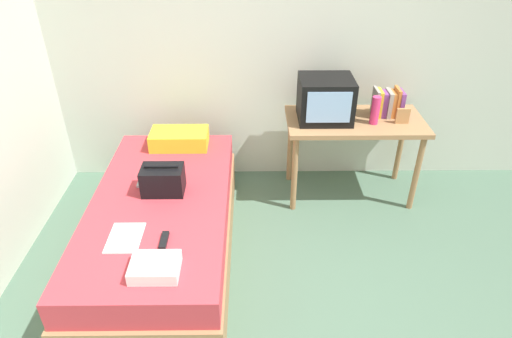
{
  "coord_description": "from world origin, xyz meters",
  "views": [
    {
      "loc": [
        -0.19,
        -1.84,
        2.39
      ],
      "look_at": [
        -0.16,
        1.07,
        0.58
      ],
      "focal_mm": 31.22,
      "sensor_mm": 36.0,
      "label": 1
    }
  ],
  "objects_px": {
    "bed": "(163,228)",
    "handbag": "(163,180)",
    "book_row": "(388,103)",
    "remote_dark": "(164,240)",
    "pillow": "(179,139)",
    "folded_towel": "(155,267)",
    "tv": "(325,99)",
    "magazine": "(125,238)",
    "desk": "(354,129)",
    "water_bottle": "(375,110)",
    "remote_silver": "(141,181)",
    "picture_frame": "(403,116)"
  },
  "relations": [
    {
      "from": "bed",
      "to": "handbag",
      "type": "relative_size",
      "value": 6.67
    },
    {
      "from": "book_row",
      "to": "remote_dark",
      "type": "bearing_deg",
      "value": -141.65
    },
    {
      "from": "pillow",
      "to": "folded_towel",
      "type": "xyz_separation_m",
      "value": [
        0.06,
        -1.51,
        -0.03
      ]
    },
    {
      "from": "folded_towel",
      "to": "tv",
      "type": "bearing_deg",
      "value": 53.02
    },
    {
      "from": "remote_dark",
      "to": "bed",
      "type": "bearing_deg",
      "value": 103.58
    },
    {
      "from": "pillow",
      "to": "remote_dark",
      "type": "distance_m",
      "value": 1.25
    },
    {
      "from": "magazine",
      "to": "bed",
      "type": "bearing_deg",
      "value": 71.8
    },
    {
      "from": "tv",
      "to": "remote_dark",
      "type": "bearing_deg",
      "value": -132.14
    },
    {
      "from": "magazine",
      "to": "book_row",
      "type": "bearing_deg",
      "value": 33.89
    },
    {
      "from": "desk",
      "to": "remote_dark",
      "type": "distance_m",
      "value": 1.93
    },
    {
      "from": "water_bottle",
      "to": "book_row",
      "type": "xyz_separation_m",
      "value": [
        0.15,
        0.15,
        -0.0
      ]
    },
    {
      "from": "book_row",
      "to": "magazine",
      "type": "relative_size",
      "value": 0.84
    },
    {
      "from": "water_bottle",
      "to": "book_row",
      "type": "relative_size",
      "value": 0.96
    },
    {
      "from": "remote_dark",
      "to": "remote_silver",
      "type": "distance_m",
      "value": 0.72
    },
    {
      "from": "magazine",
      "to": "remote_silver",
      "type": "bearing_deg",
      "value": 92.48
    },
    {
      "from": "tv",
      "to": "water_bottle",
      "type": "height_order",
      "value": "tv"
    },
    {
      "from": "bed",
      "to": "picture_frame",
      "type": "distance_m",
      "value": 2.13
    },
    {
      "from": "magazine",
      "to": "remote_silver",
      "type": "xyz_separation_m",
      "value": [
        -0.03,
        0.63,
        0.01
      ]
    },
    {
      "from": "water_bottle",
      "to": "remote_silver",
      "type": "distance_m",
      "value": 1.95
    },
    {
      "from": "picture_frame",
      "to": "desk",
      "type": "bearing_deg",
      "value": 167.42
    },
    {
      "from": "bed",
      "to": "pillow",
      "type": "height_order",
      "value": "pillow"
    },
    {
      "from": "water_bottle",
      "to": "book_row",
      "type": "height_order",
      "value": "book_row"
    },
    {
      "from": "remote_dark",
      "to": "handbag",
      "type": "bearing_deg",
      "value": 99.24
    },
    {
      "from": "book_row",
      "to": "remote_silver",
      "type": "distance_m",
      "value": 2.13
    },
    {
      "from": "bed",
      "to": "handbag",
      "type": "xyz_separation_m",
      "value": [
        0.02,
        0.09,
        0.37
      ]
    },
    {
      "from": "water_bottle",
      "to": "picture_frame",
      "type": "distance_m",
      "value": 0.24
    },
    {
      "from": "water_bottle",
      "to": "folded_towel",
      "type": "distance_m",
      "value": 2.17
    },
    {
      "from": "bed",
      "to": "remote_silver",
      "type": "relative_size",
      "value": 13.89
    },
    {
      "from": "tv",
      "to": "remote_silver",
      "type": "height_order",
      "value": "tv"
    },
    {
      "from": "handbag",
      "to": "bed",
      "type": "bearing_deg",
      "value": -104.31
    },
    {
      "from": "tv",
      "to": "pillow",
      "type": "height_order",
      "value": "tv"
    },
    {
      "from": "water_bottle",
      "to": "pillow",
      "type": "distance_m",
      "value": 1.66
    },
    {
      "from": "book_row",
      "to": "picture_frame",
      "type": "relative_size",
      "value": 1.85
    },
    {
      "from": "picture_frame",
      "to": "pillow",
      "type": "bearing_deg",
      "value": 178.65
    },
    {
      "from": "handbag",
      "to": "remote_silver",
      "type": "relative_size",
      "value": 2.08
    },
    {
      "from": "tv",
      "to": "pillow",
      "type": "relative_size",
      "value": 0.91
    },
    {
      "from": "desk",
      "to": "magazine",
      "type": "height_order",
      "value": "desk"
    },
    {
      "from": "water_bottle",
      "to": "remote_dark",
      "type": "xyz_separation_m",
      "value": [
        -1.57,
        -1.2,
        -0.33
      ]
    },
    {
      "from": "tv",
      "to": "pillow",
      "type": "distance_m",
      "value": 1.28
    },
    {
      "from": "desk",
      "to": "water_bottle",
      "type": "height_order",
      "value": "water_bottle"
    },
    {
      "from": "desk",
      "to": "folded_towel",
      "type": "distance_m",
      "value": 2.12
    },
    {
      "from": "picture_frame",
      "to": "handbag",
      "type": "xyz_separation_m",
      "value": [
        -1.89,
        -0.65,
        -0.19
      ]
    },
    {
      "from": "book_row",
      "to": "folded_towel",
      "type": "height_order",
      "value": "book_row"
    },
    {
      "from": "handbag",
      "to": "remote_dark",
      "type": "distance_m",
      "value": 0.57
    },
    {
      "from": "tv",
      "to": "remote_dark",
      "type": "xyz_separation_m",
      "value": [
        -1.17,
        -1.29,
        -0.4
      ]
    },
    {
      "from": "folded_towel",
      "to": "water_bottle",
      "type": "bearing_deg",
      "value": 43.0
    },
    {
      "from": "bed",
      "to": "water_bottle",
      "type": "bearing_deg",
      "value": 23.66
    },
    {
      "from": "pillow",
      "to": "magazine",
      "type": "height_order",
      "value": "pillow"
    },
    {
      "from": "bed",
      "to": "folded_towel",
      "type": "distance_m",
      "value": 0.8
    },
    {
      "from": "remote_dark",
      "to": "folded_towel",
      "type": "relative_size",
      "value": 0.56
    }
  ]
}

